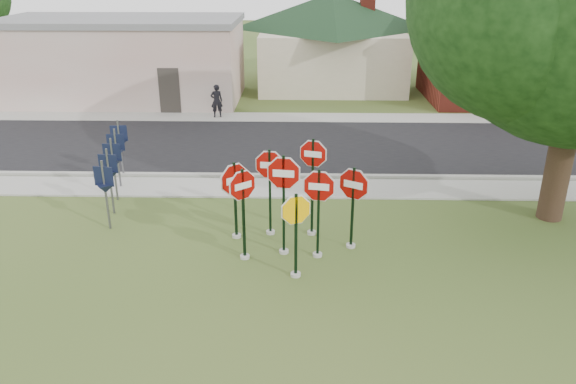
{
  "coord_description": "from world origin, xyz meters",
  "views": [
    {
      "loc": [
        0.27,
        -11.41,
        6.94
      ],
      "look_at": [
        -0.04,
        2.0,
        1.35
      ],
      "focal_mm": 35.0,
      "sensor_mm": 36.0,
      "label": 1
    }
  ],
  "objects_px": {
    "stop_sign_center": "(284,190)",
    "stop_sign_left": "(243,203)",
    "stop_sign_yellow": "(296,226)",
    "pedestrian": "(217,101)"
  },
  "relations": [
    {
      "from": "stop_sign_center",
      "to": "pedestrian",
      "type": "distance_m",
      "value": 13.53
    },
    {
      "from": "stop_sign_yellow",
      "to": "pedestrian",
      "type": "xyz_separation_m",
      "value": [
        -3.84,
        14.16,
        -0.47
      ]
    },
    {
      "from": "stop_sign_left",
      "to": "stop_sign_yellow",
      "type": "bearing_deg",
      "value": -32.86
    },
    {
      "from": "stop_sign_center",
      "to": "stop_sign_left",
      "type": "bearing_deg",
      "value": -162.85
    },
    {
      "from": "stop_sign_center",
      "to": "stop_sign_left",
      "type": "xyz_separation_m",
      "value": [
        -0.97,
        -0.3,
        -0.21
      ]
    },
    {
      "from": "stop_sign_left",
      "to": "stop_sign_center",
      "type": "bearing_deg",
      "value": 17.15
    },
    {
      "from": "stop_sign_yellow",
      "to": "stop_sign_center",
      "type": "bearing_deg",
      "value": 105.48
    },
    {
      "from": "stop_sign_left",
      "to": "pedestrian",
      "type": "relative_size",
      "value": 1.62
    },
    {
      "from": "stop_sign_center",
      "to": "stop_sign_left",
      "type": "height_order",
      "value": "stop_sign_center"
    },
    {
      "from": "stop_sign_center",
      "to": "stop_sign_yellow",
      "type": "height_order",
      "value": "stop_sign_center"
    }
  ]
}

